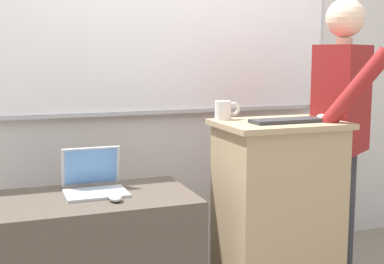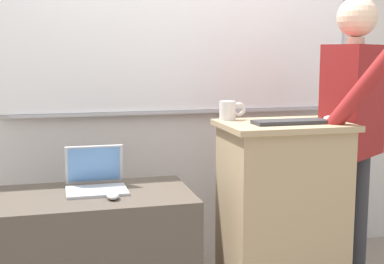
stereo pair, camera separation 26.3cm
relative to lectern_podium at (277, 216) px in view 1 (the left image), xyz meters
The scene contains 8 objects.
back_wall 1.30m from the lectern_podium, 107.43° to the left, with size 6.40×0.17×2.67m.
lectern_podium is the anchor object (origin of this frame).
person_presenter 0.67m from the lectern_podium, 12.00° to the left, with size 0.58×0.72×1.72m.
laptop 1.02m from the lectern_podium, behind, with size 0.30×0.28×0.22m.
wireless_keyboard 0.54m from the lectern_podium, 82.90° to the right, with size 0.39×0.13×0.02m.
computer_mouse_by_laptop 0.93m from the lectern_podium, behind, with size 0.06×0.10×0.03m.
computer_mouse_by_keyboard 0.59m from the lectern_podium, 11.15° to the right, with size 0.06×0.10×0.03m.
coffee_mug 0.65m from the lectern_podium, 145.28° to the left, with size 0.15×0.09×0.10m.
Camera 1 is at (-1.12, -2.13, 1.41)m, focal length 50.00 mm.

